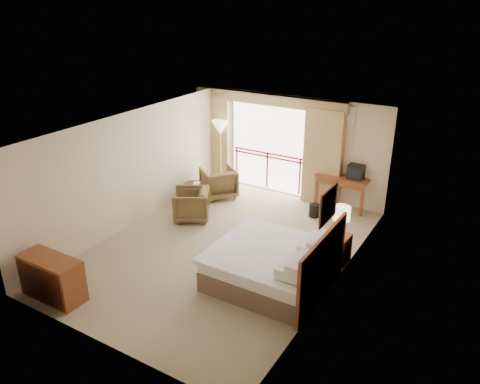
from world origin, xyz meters
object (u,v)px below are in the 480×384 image
Objects in this scene: bed at (274,265)px; armchair_far at (219,196)px; table_lamp at (342,214)px; tv at (356,172)px; desk at (344,182)px; floor_lamp at (220,130)px; dresser at (52,278)px; nightstand at (338,248)px; armchair_near at (192,219)px; side_table at (194,190)px; wastebasket at (314,210)px.

armchair_far is at bearing 137.41° from bed.
table_lamp is 1.54× the size of tv.
desk is at bearing 107.89° from table_lamp.
armchair_far is 1.84m from floor_lamp.
dresser is (-3.12, -6.49, -0.26)m from desk.
floor_lamp reaches higher than tv.
bed reaches higher than desk.
tv is at bearing 105.73° from nightstand.
nightstand is 0.32× the size of floor_lamp.
armchair_near is 1.00m from side_table.
tv reaches higher than desk.
armchair_near is at bearing -176.75° from nightstand.
armchair_near is (0.20, -1.50, 0.00)m from armchair_far.
tv reaches higher than nightstand.
desk is at bearing 5.49° from floor_lamp.
table_lamp reaches higher than desk.
bed reaches higher than side_table.
armchair_far reaches higher than armchair_near.
desk is 1.14m from wastebasket.
table_lamp is at bearing -27.46° from floor_lamp.
side_table is at bearing 147.74° from bed.
armchair_near reaches higher than wastebasket.
table_lamp reaches higher than side_table.
table_lamp is at bearing -53.62° from wastebasket.
wastebasket is at bearing 98.33° from bed.
bed is 3.59× the size of nightstand.
table_lamp is (0.00, 0.05, 0.76)m from nightstand.
side_table is (-3.01, -0.88, 0.22)m from wastebasket.
tv is 1.41m from wastebasket.
wastebasket is 0.58× the size of side_table.
nightstand is 1.84× the size of wastebasket.
tv is at bearing 86.63° from bed.
wastebasket is at bearing 126.38° from table_lamp.
tv is at bearing 25.55° from side_table.
side_table is at bearing 169.59° from table_lamp.
armchair_near is (-3.74, 0.04, -0.30)m from nightstand.
side_table is 0.46× the size of dresser.
tv is 1.22× the size of wastebasket.
nightstand reaches higher than armchair_far.
table_lamp reaches higher than dresser.
tv is 0.21× the size of floor_lamp.
dresser is at bearing 37.68° from armchair_far.
desk is 0.70× the size of floor_lamp.
nightstand is 2.81m from desk.
wastebasket is (-0.45, 3.07, -0.22)m from bed.
desk is 3.87m from side_table.
dresser reaches higher than wastebasket.
armchair_near is at bearing -141.13° from desk.
armchair_near is (-2.96, 1.40, -0.38)m from bed.
armchair_far is 5.39m from dresser.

